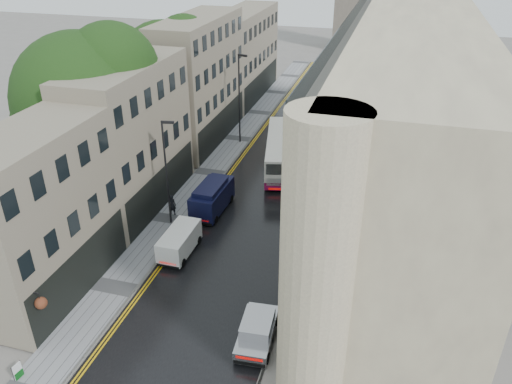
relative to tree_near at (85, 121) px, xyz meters
The scene contains 16 objects.
road 16.14m from the tree_near, 30.96° to the left, with size 9.00×85.00×0.02m, color black.
left_sidewalk 12.16m from the tree_near, 48.44° to the left, with size 2.70×85.00×0.12m, color gray.
right_sidewalk 20.59m from the tree_near, 22.73° to the left, with size 1.80×85.00×0.12m, color slate.
old_shop_row 10.50m from the tree_near, 73.04° to the left, with size 4.50×56.00×12.00m, color gray, non-canonical shape.
modern_block 23.58m from the tree_near, 14.74° to the left, with size 8.00×40.00×14.00m, color beige, non-canonical shape.
tree_near is the anchor object (origin of this frame).
tree_far 13.02m from the tree_near, 88.68° to the left, with size 9.24×9.24×12.46m, color black, non-canonical shape.
cream_bus 15.08m from the tree_near, 32.32° to the left, with size 2.40×10.57×2.88m, color white, non-canonical shape.
white_lorry 22.38m from the tree_near, 51.03° to the left, with size 2.13×7.11×3.73m, color silver, non-canonical shape.
silver_hatchback 20.75m from the tree_near, 38.51° to the right, with size 1.72×3.93×1.47m, color #9B9A9F, non-canonical shape.
white_van 11.77m from the tree_near, 35.76° to the right, with size 1.68×3.92×1.77m, color white, non-canonical shape.
navy_van 9.99m from the tree_near, ahead, with size 1.93×4.82×2.46m, color black, non-canonical shape.
pedestrian 8.81m from the tree_near, ahead, with size 0.62×0.40×1.69m, color black.
lamp_post_near 7.49m from the tree_near, 10.31° to the right, with size 0.89×0.20×7.93m, color black, non-canonical shape.
lamp_post_far 16.76m from the tree_near, 64.70° to the left, with size 0.99×0.22×8.81m, color black, non-canonical shape.
estate_sign 18.61m from the tree_near, 71.13° to the right, with size 0.08×0.52×0.87m, color silver, non-canonical shape.
Camera 1 is at (9.01, -9.90, 19.77)m, focal length 35.00 mm.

